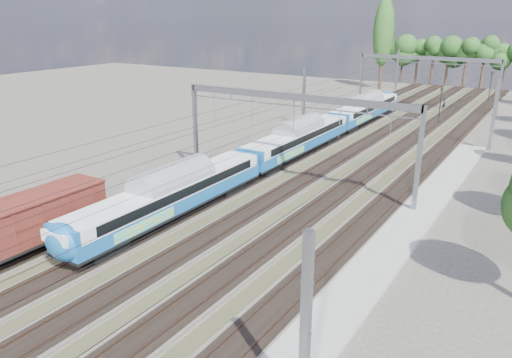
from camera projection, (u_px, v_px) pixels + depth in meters
The scene contains 10 objects.
track_bed at pixel (351, 152), 59.58m from camera, with size 21.00×130.00×0.34m.
platform at pixel (380, 260), 33.42m from camera, with size 3.00×70.00×0.30m, color gray.
catenary at pixel (379, 91), 63.60m from camera, with size 25.65×130.00×9.00m.
tree_belt at pixel (478, 59), 92.16m from camera, with size 40.13×99.42×11.76m.
poplar at pixel (384, 33), 105.78m from camera, with size 4.40×4.40×19.04m.
emu_train at pixel (297, 135), 56.67m from camera, with size 3.10×65.52×4.53m.
freight_boxcar at pixel (2, 231), 32.52m from camera, with size 3.11×15.03×3.88m.
worker at pixel (444, 103), 86.77m from camera, with size 0.71×0.46×1.93m, color black.
signal_near at pixel (441, 101), 73.63m from camera, with size 0.40×0.37×5.63m.
signal_far at pixel (491, 83), 92.25m from camera, with size 0.38×0.35×5.72m.
Camera 1 is at (20.82, -9.84, 15.88)m, focal length 35.00 mm.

